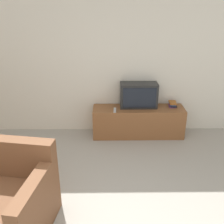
{
  "coord_description": "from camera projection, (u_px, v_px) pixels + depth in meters",
  "views": [
    {
      "loc": [
        0.27,
        -1.55,
        2.31
      ],
      "look_at": [
        0.32,
        2.23,
        0.69
      ],
      "focal_mm": 42.0,
      "sensor_mm": 36.0,
      "label": 1
    }
  ],
  "objects": [
    {
      "name": "wall_back",
      "position": [
        93.0,
        62.0,
        4.61
      ],
      "size": [
        9.0,
        0.06,
        2.6
      ],
      "color": "silver",
      "rests_on": "ground_plane"
    },
    {
      "name": "tv_stand",
      "position": [
        138.0,
        122.0,
        4.77
      ],
      "size": [
        1.63,
        0.44,
        0.54
      ],
      "color": "brown",
      "rests_on": "ground_plane"
    },
    {
      "name": "television",
      "position": [
        139.0,
        95.0,
        4.65
      ],
      "size": [
        0.66,
        0.3,
        0.44
      ],
      "color": "black",
      "rests_on": "tv_stand"
    },
    {
      "name": "book_stack",
      "position": [
        173.0,
        104.0,
        4.72
      ],
      "size": [
        0.15,
        0.21,
        0.09
      ],
      "color": "#7A3884",
      "rests_on": "tv_stand"
    },
    {
      "name": "remote_on_stand",
      "position": [
        115.0,
        110.0,
        4.55
      ],
      "size": [
        0.05,
        0.18,
        0.02
      ],
      "rotation": [
        0.0,
        0.0,
        -0.04
      ],
      "color": "#B7B7B7",
      "rests_on": "tv_stand"
    }
  ]
}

